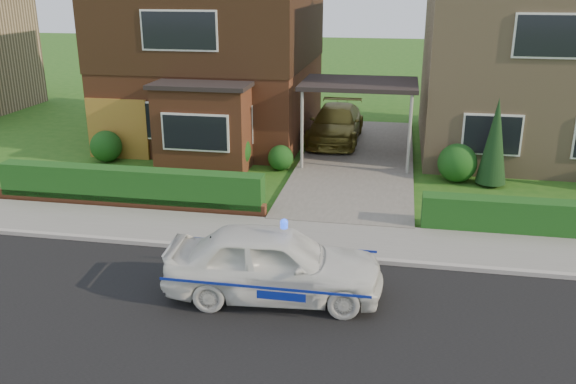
# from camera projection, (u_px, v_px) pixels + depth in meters

# --- Properties ---
(ground) EXTENTS (120.00, 120.00, 0.00)m
(ground) POSITION_uv_depth(u_px,v_px,m) (308.00, 333.00, 10.80)
(ground) COLOR #215416
(ground) RESTS_ON ground
(road) EXTENTS (60.00, 6.00, 0.02)m
(road) POSITION_uv_depth(u_px,v_px,m) (308.00, 333.00, 10.80)
(road) COLOR black
(road) RESTS_ON ground
(kerb) EXTENTS (60.00, 0.16, 0.12)m
(kerb) POSITION_uv_depth(u_px,v_px,m) (329.00, 257.00, 13.61)
(kerb) COLOR #9E9993
(kerb) RESTS_ON ground
(sidewalk) EXTENTS (60.00, 2.00, 0.10)m
(sidewalk) POSITION_uv_depth(u_px,v_px,m) (334.00, 239.00, 14.59)
(sidewalk) COLOR slate
(sidewalk) RESTS_ON ground
(driveway) EXTENTS (3.80, 12.00, 0.12)m
(driveway) POSITION_uv_depth(u_px,v_px,m) (357.00, 160.00, 21.00)
(driveway) COLOR #666059
(driveway) RESTS_ON ground
(house_left) EXTENTS (7.50, 9.53, 7.25)m
(house_left) POSITION_uv_depth(u_px,v_px,m) (216.00, 39.00, 23.46)
(house_left) COLOR brown
(house_left) RESTS_ON ground
(house_right) EXTENTS (7.50, 8.06, 7.25)m
(house_right) POSITION_uv_depth(u_px,v_px,m) (531.00, 48.00, 21.60)
(house_right) COLOR #9B815F
(house_right) RESTS_ON ground
(carport_link) EXTENTS (3.80, 3.00, 2.77)m
(carport_link) POSITION_uv_depth(u_px,v_px,m) (360.00, 85.00, 20.10)
(carport_link) COLOR black
(carport_link) RESTS_ON ground
(garage_door) EXTENTS (2.20, 0.10, 2.10)m
(garage_door) POSITION_uv_depth(u_px,v_px,m) (118.00, 129.00, 21.13)
(garage_door) COLOR olive
(garage_door) RESTS_ON ground
(dwarf_wall) EXTENTS (7.70, 0.25, 0.36)m
(dwarf_wall) POSITION_uv_depth(u_px,v_px,m) (129.00, 202.00, 16.66)
(dwarf_wall) COLOR brown
(dwarf_wall) RESTS_ON ground
(hedge_left) EXTENTS (7.50, 0.55, 0.90)m
(hedge_left) POSITION_uv_depth(u_px,v_px,m) (131.00, 207.00, 16.86)
(hedge_left) COLOR #133B13
(hedge_left) RESTS_ON ground
(shrub_left_far) EXTENTS (1.08, 1.08, 1.08)m
(shrub_left_far) POSITION_uv_depth(u_px,v_px,m) (106.00, 146.00, 20.91)
(shrub_left_far) COLOR #133B13
(shrub_left_far) RESTS_ON ground
(shrub_left_mid) EXTENTS (1.32, 1.32, 1.32)m
(shrub_left_mid) POSITION_uv_depth(u_px,v_px,m) (231.00, 151.00, 19.91)
(shrub_left_mid) COLOR #133B13
(shrub_left_mid) RESTS_ON ground
(shrub_left_near) EXTENTS (0.84, 0.84, 0.84)m
(shrub_left_near) POSITION_uv_depth(u_px,v_px,m) (281.00, 158.00, 19.99)
(shrub_left_near) COLOR #133B13
(shrub_left_near) RESTS_ON ground
(shrub_right_near) EXTENTS (1.20, 1.20, 1.20)m
(shrub_right_near) POSITION_uv_depth(u_px,v_px,m) (457.00, 163.00, 18.78)
(shrub_right_near) COLOR #133B13
(shrub_right_near) RESTS_ON ground
(conifer_a) EXTENTS (0.90, 0.90, 2.60)m
(conifer_a) POSITION_uv_depth(u_px,v_px,m) (494.00, 144.00, 18.19)
(conifer_a) COLOR black
(conifer_a) RESTS_ON ground
(police_car) EXTENTS (3.89, 4.35, 1.61)m
(police_car) POSITION_uv_depth(u_px,v_px,m) (274.00, 263.00, 11.83)
(police_car) COLOR white
(police_car) RESTS_ON ground
(driveway_car) EXTENTS (1.91, 4.58, 1.32)m
(driveway_car) POSITION_uv_depth(u_px,v_px,m) (336.00, 124.00, 23.11)
(driveway_car) COLOR olive
(driveway_car) RESTS_ON driveway
(potted_plant_a) EXTENTS (0.45, 0.31, 0.86)m
(potted_plant_a) POSITION_uv_depth(u_px,v_px,m) (35.00, 179.00, 17.79)
(potted_plant_a) COLOR gray
(potted_plant_a) RESTS_ON ground
(potted_plant_b) EXTENTS (0.48, 0.45, 0.69)m
(potted_plant_b) POSITION_uv_depth(u_px,v_px,m) (36.00, 182.00, 17.81)
(potted_plant_b) COLOR gray
(potted_plant_b) RESTS_ON ground
(potted_plant_c) EXTENTS (0.57, 0.57, 0.73)m
(potted_plant_c) POSITION_uv_depth(u_px,v_px,m) (168.00, 190.00, 17.10)
(potted_plant_c) COLOR gray
(potted_plant_c) RESTS_ON ground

